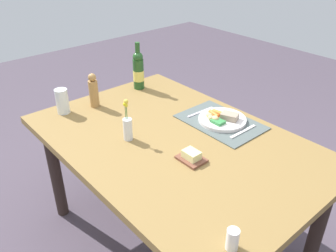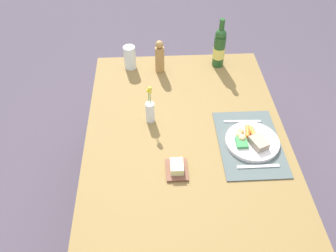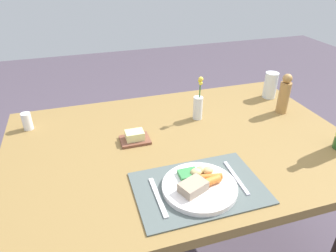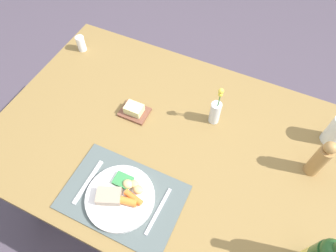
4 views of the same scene
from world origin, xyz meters
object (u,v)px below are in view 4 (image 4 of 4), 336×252
Objects in this scene: dinner_plate at (120,196)px; pepper_mill at (320,159)px; flower_vase at (216,111)px; salt_shaker at (81,43)px; fork at (88,182)px; water_tumbler at (335,132)px; dining_table at (166,149)px; butter_dish at (134,110)px; knife at (158,211)px.

dinner_plate is 1.26× the size of pepper_mill.
flower_vase reaches higher than salt_shaker.
fork is at bearing -54.22° from salt_shaker.
fork is 1.04m from water_tumbler.
water_tumbler is at bearing 24.82° from dining_table.
dining_table is at bearing -18.73° from butter_dish.
dinner_plate is 0.78m from pepper_mill.
knife is 0.99m from salt_shaker.
dinner_plate is 3.21× the size of salt_shaker.
water_tumbler reaches higher than dining_table.
knife is at bearing -131.56° from water_tumbler.
salt_shaker reaches higher than dinner_plate.
salt_shaker is (-0.61, 0.64, 0.02)m from dinner_plate.
dinner_plate is at bearing -68.64° from butter_dish.
pepper_mill is at bearing -8.55° from flower_vase.
flower_vase reaches higher than dining_table.
knife is 1.33× the size of water_tumbler.
butter_dish reaches higher than knife.
salt_shaker is (-1.30, 0.02, -0.02)m from water_tumbler.
dinner_plate is 1.36× the size of knife.
dinner_plate is 0.15m from fork.
pepper_mill reaches higher than dinner_plate.
butter_dish is 0.53m from salt_shaker.
knife is at bearing -139.40° from pepper_mill.
dinner_plate reaches higher than fork.
flower_vase is at bearing 171.45° from pepper_mill.
knife reaches higher than dining_table.
dinner_plate is 0.93m from water_tumbler.
water_tumbler is (0.69, 0.62, 0.04)m from dinner_plate.
knife is 0.93× the size of pepper_mill.
knife is at bearing -50.50° from butter_dish.
dinner_plate is 1.80× the size of water_tumbler.
water_tumbler is (0.84, 0.62, 0.06)m from fork.
pepper_mill is (0.49, 0.42, 0.09)m from knife.
butter_dish is 0.80m from pepper_mill.
dining_table is 0.38m from fork.
fork is 0.38m from butter_dish.
fork is 2.41× the size of salt_shaker.
butter_dish is at bearing 90.08° from fork.
butter_dish is at bearing 111.36° from dinner_plate.
water_tumbler reaches higher than fork.
pepper_mill is at bearing 42.80° from knife.
dinner_plate is at bearing -0.20° from fork.
dinner_plate is 0.89m from salt_shaker.
pepper_mill is at bearing 33.96° from dinner_plate.
butter_dish reaches higher than fork.
dining_table is 7.61× the size of fork.
pepper_mill reaches higher than salt_shaker.
pepper_mill is (1.26, -0.21, 0.06)m from salt_shaker.
pepper_mill reaches higher than butter_dish.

